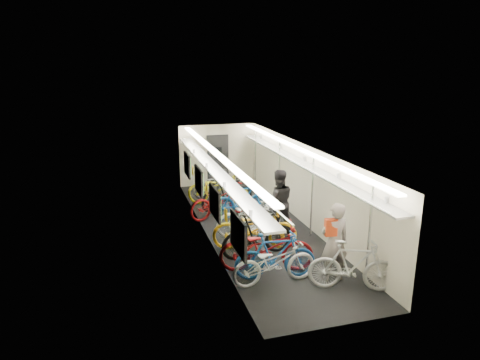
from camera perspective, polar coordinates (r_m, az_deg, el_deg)
train_car_shell at (r=12.66m, az=-0.27°, el=1.48°), size 10.00×10.00×10.00m
bicycle_0 at (r=9.49m, az=4.59°, el=-10.88°), size 1.92×0.72×1.00m
bicycle_1 at (r=9.66m, az=4.73°, el=-10.04°), size 1.89×0.78×1.10m
bicycle_2 at (r=9.99m, az=3.54°, el=-9.00°), size 2.31×1.27×1.15m
bicycle_3 at (r=10.71m, az=2.32°, el=-7.26°), size 1.97×0.77×1.15m
bicycle_4 at (r=11.09m, az=1.97°, el=-6.43°), size 2.31×1.30×1.15m
bicycle_5 at (r=11.60m, az=2.27°, el=-5.66°), size 1.83×1.17×1.07m
bicycle_6 at (r=12.18m, az=1.12°, el=-4.58°), size 2.17×1.21×1.08m
bicycle_7 at (r=13.26m, az=0.23°, el=-2.70°), size 1.97×0.65×1.17m
bicycle_8 at (r=13.37m, az=-2.68°, el=-2.69°), size 2.24×1.36×1.11m
bicycle_9 at (r=14.01m, az=-1.68°, el=-1.75°), size 1.99×1.01×1.15m
bicycle_10 at (r=14.54m, az=-2.94°, el=-1.22°), size 2.23×1.53×1.11m
bicycle_11 at (r=9.47m, az=14.83°, el=-10.99°), size 1.94×1.22×1.13m
bicycle_12 at (r=15.53m, az=-3.26°, el=-0.51°), size 1.84×0.92×0.92m
passenger_near at (r=9.65m, az=12.48°, el=-8.12°), size 0.67×0.45×1.80m
passenger_mid at (r=12.00m, az=5.09°, el=-2.95°), size 1.00×0.83×1.87m
backpack at (r=9.42m, az=12.01°, el=-6.19°), size 0.28×0.17×0.38m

